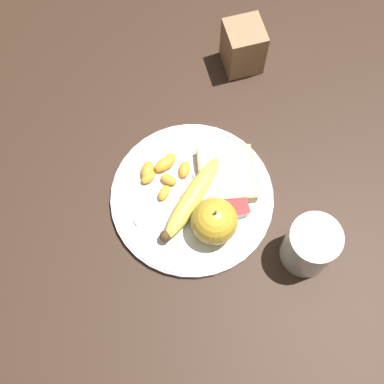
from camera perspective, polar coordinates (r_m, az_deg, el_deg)
The scene contains 16 objects.
ground_plane at distance 0.88m, azimuth -0.00°, elevation -0.75°, with size 3.00×3.00×0.00m, color #332116.
plate at distance 0.88m, azimuth -0.00°, elevation -0.57°, with size 0.27×0.27×0.01m.
juice_glass at distance 0.83m, azimuth 12.46°, elevation -5.66°, with size 0.08×0.08×0.10m.
apple at distance 0.82m, azimuth 2.41°, elevation -3.13°, with size 0.07×0.07×0.08m.
banana at distance 0.85m, azimuth -0.24°, elevation -0.72°, with size 0.14×0.14×0.03m.
bread_slice at distance 0.88m, azimuth 3.68°, elevation 1.86°, with size 0.11×0.11×0.02m.
fork at distance 0.88m, azimuth -0.55°, elevation 0.58°, with size 0.08×0.17×0.00m.
jam_packet at distance 0.86m, azimuth 4.70°, elevation -1.37°, with size 0.04×0.04×0.02m.
orange_segment_0 at distance 0.88m, azimuth -0.83°, elevation 2.43°, with size 0.03×0.03×0.02m.
orange_segment_1 at distance 0.88m, azimuth -2.50°, elevation 1.32°, with size 0.03×0.03×0.02m.
orange_segment_2 at distance 0.88m, azimuth -4.76°, elevation 2.31°, with size 0.04×0.03×0.02m.
orange_segment_3 at distance 0.89m, azimuth -2.45°, elevation 3.34°, with size 0.04×0.03×0.02m.
orange_segment_4 at distance 0.89m, azimuth -3.05°, elevation 2.96°, with size 0.03×0.04×0.02m.
orange_segment_5 at distance 0.87m, azimuth -2.99°, elevation -0.11°, with size 0.03×0.03×0.02m.
orange_segment_6 at distance 0.88m, azimuth -4.67°, elevation 1.59°, with size 0.03×0.03×0.02m.
condiment_caddy at distance 0.97m, azimuth 5.47°, elevation 15.16°, with size 0.06×0.06×0.10m.
Camera 1 is at (-0.30, 0.08, 0.83)m, focal length 50.00 mm.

